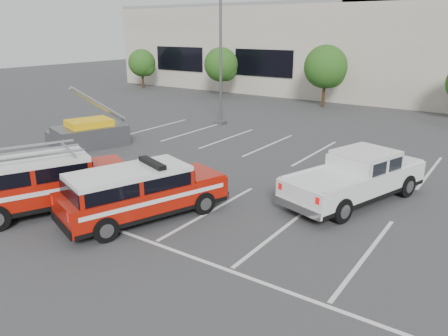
# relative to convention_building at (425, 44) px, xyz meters

# --- Properties ---
(ground) EXTENTS (120.00, 120.00, 0.00)m
(ground) POSITION_rel_convention_building_xyz_m (-0.18, -31.86, -4.72)
(ground) COLOR #39393C
(ground) RESTS_ON ground
(stall_markings) EXTENTS (23.00, 15.00, 0.01)m
(stall_markings) POSITION_rel_convention_building_xyz_m (-0.18, -27.36, -4.71)
(stall_markings) COLOR silver
(stall_markings) RESTS_ON ground
(convention_building) EXTENTS (60.00, 16.99, 13.20)m
(convention_building) POSITION_rel_convention_building_xyz_m (0.00, 0.00, 0.00)
(convention_building) COLOR beige
(convention_building) RESTS_ON ground
(tree_far_left) EXTENTS (2.77, 2.77, 3.99)m
(tree_far_left) POSITION_rel_convention_building_xyz_m (-25.09, -9.82, -2.22)
(tree_far_left) COLOR #3F2B19
(tree_far_left) RESTS_ON ground
(tree_left) EXTENTS (3.07, 3.07, 4.42)m
(tree_left) POSITION_rel_convention_building_xyz_m (-15.09, -9.82, -1.95)
(tree_left) COLOR #3F2B19
(tree_left) RESTS_ON ground
(tree_mid_left) EXTENTS (3.37, 3.37, 4.85)m
(tree_mid_left) POSITION_rel_convention_building_xyz_m (-5.09, -9.82, -1.68)
(tree_mid_left) COLOR #3F2B19
(tree_mid_left) RESTS_ON ground
(light_pole_left) EXTENTS (0.90, 0.60, 10.24)m
(light_pole_left) POSITION_rel_convention_building_xyz_m (-8.18, -19.86, 0.47)
(light_pole_left) COLOR #59595E
(light_pole_left) RESTS_ON ground
(fire_chief_suv) EXTENTS (3.67, 5.79, 1.91)m
(fire_chief_suv) POSITION_rel_convention_building_xyz_m (-1.74, -33.59, -3.94)
(fire_chief_suv) COLOR #9E1307
(fire_chief_suv) RESTS_ON ground
(white_pickup) EXTENTS (3.77, 6.26, 1.82)m
(white_pickup) POSITION_rel_convention_building_xyz_m (3.55, -28.03, -3.99)
(white_pickup) COLOR silver
(white_pickup) RESTS_ON ground
(ladder_suv) EXTENTS (4.27, 5.97, 2.19)m
(ladder_suv) POSITION_rel_convention_building_xyz_m (-5.01, -34.97, -3.84)
(ladder_suv) COLOR #9E1307
(ladder_suv) RESTS_ON ground
(utility_rig) EXTENTS (4.17, 4.10, 3.27)m
(utility_rig) POSITION_rel_convention_building_xyz_m (-10.81, -28.49, -4.07)
(utility_rig) COLOR #59595E
(utility_rig) RESTS_ON ground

